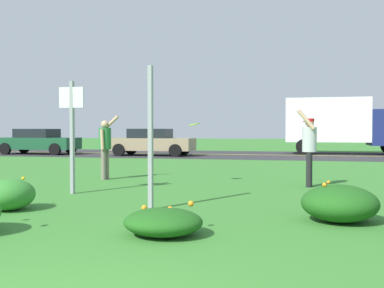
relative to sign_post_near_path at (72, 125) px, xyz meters
The scene contains 14 objects.
ground_plane 5.90m from the sign_post_near_path, 58.15° to the left, with size 120.00×120.00×0.00m, color #387A2D.
highway_strip 16.71m from the sign_post_near_path, 79.56° to the left, with size 120.00×8.80×0.01m, color #2D2D30.
highway_center_stripe 16.71m from the sign_post_near_path, 79.56° to the left, with size 120.00×0.16×0.00m, color yellow.
daylily_clump_mid_left 5.78m from the sign_post_near_path, 18.70° to the right, with size 1.14×1.15×0.60m.
daylily_clump_front_left 2.41m from the sign_post_near_path, 91.66° to the right, with size 0.82×0.89×0.57m.
daylily_clump_near_camera 4.66m from the sign_post_near_path, 47.19° to the right, with size 1.04×0.94×0.40m.
sign_post_near_path is the anchor object (origin of this frame).
sign_post_by_roadside 2.72m from the sign_post_near_path, 33.22° to the right, with size 0.07×0.10×2.48m.
person_thrower_green_shirt 2.89m from the sign_post_near_path, 99.93° to the left, with size 0.52×0.50×1.79m.
person_catcher_red_cap_gray_shirt 5.57m from the sign_post_near_path, 25.62° to the left, with size 0.47×0.50×1.87m.
frisbee_lime 3.19m from the sign_post_near_path, 47.43° to the left, with size 0.28×0.28×0.09m.
car_dark_green_leftmost 17.44m from the sign_post_near_path, 124.28° to the left, with size 4.50×2.00×1.45m.
car_tan_center_left 14.72m from the sign_post_near_path, 101.67° to the left, with size 4.50×2.00×1.45m.
box_truck_navy 19.73m from the sign_post_near_path, 68.47° to the left, with size 6.70×2.46×3.20m.
Camera 1 is at (1.73, -2.22, 1.37)m, focal length 42.37 mm.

